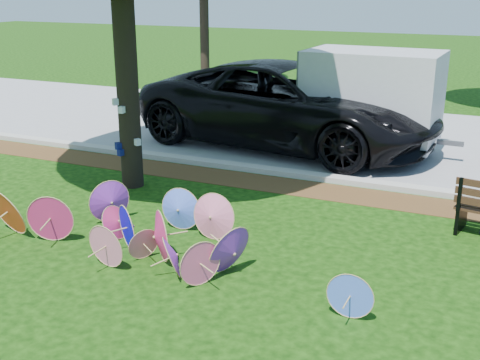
% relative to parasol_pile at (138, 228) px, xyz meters
% --- Properties ---
extents(ground, '(90.00, 90.00, 0.00)m').
position_rel_parasol_pile_xyz_m(ground, '(0.63, -0.62, -0.37)').
color(ground, black).
rests_on(ground, ground).
extents(mulch_strip, '(90.00, 1.00, 0.01)m').
position_rel_parasol_pile_xyz_m(mulch_strip, '(0.63, 3.88, -0.37)').
color(mulch_strip, '#472D16').
rests_on(mulch_strip, ground).
extents(curb, '(90.00, 0.30, 0.12)m').
position_rel_parasol_pile_xyz_m(curb, '(0.63, 4.58, -0.31)').
color(curb, '#B7B5AD').
rests_on(curb, ground).
extents(street, '(90.00, 8.00, 0.01)m').
position_rel_parasol_pile_xyz_m(street, '(0.63, 8.73, -0.37)').
color(street, gray).
rests_on(street, ground).
extents(parasol_pile, '(6.59, 2.07, 0.89)m').
position_rel_parasol_pile_xyz_m(parasol_pile, '(0.00, 0.00, 0.00)').
color(parasol_pile, pink).
rests_on(parasol_pile, ground).
extents(black_van, '(8.03, 4.53, 2.12)m').
position_rel_parasol_pile_xyz_m(black_van, '(-0.01, 7.00, 0.68)').
color(black_van, black).
rests_on(black_van, ground).
extents(cargo_trailer, '(3.21, 2.12, 2.78)m').
position_rel_parasol_pile_xyz_m(cargo_trailer, '(2.06, 7.22, 1.02)').
color(cargo_trailer, silver).
rests_on(cargo_trailer, ground).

